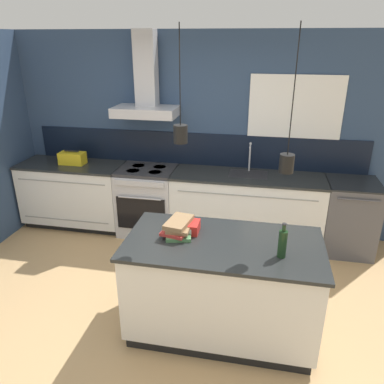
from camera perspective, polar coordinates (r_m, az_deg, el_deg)
ground_plane at (r=3.83m, az=-5.54°, el=-18.42°), size 16.00×16.00×0.00m
wall_back at (r=4.98m, az=0.13°, el=9.17°), size 5.60×2.14×2.60m
counter_run_left at (r=5.52m, az=-17.42°, el=-0.28°), size 1.42×0.64×0.91m
counter_run_sink at (r=4.90m, az=8.25°, el=-2.38°), size 1.92×0.64×1.28m
oven_range at (r=5.11m, az=-6.72°, el=-1.29°), size 0.75×0.66×0.91m
dishwasher at (r=5.01m, az=22.73°, el=-3.47°), size 0.61×0.65×0.91m
kitchen_island at (r=3.42m, az=4.58°, el=-14.15°), size 1.66×0.87×0.91m
bottle_on_island at (r=2.99m, az=13.62°, el=-7.58°), size 0.07×0.07×0.29m
book_stack at (r=3.26m, az=-2.04°, el=-5.42°), size 0.28×0.36×0.13m
red_supply_box at (r=3.31m, az=-1.04°, el=-5.29°), size 0.24×0.19×0.09m
yellow_toolbox at (r=5.33m, az=-17.77°, el=4.94°), size 0.34×0.18×0.19m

